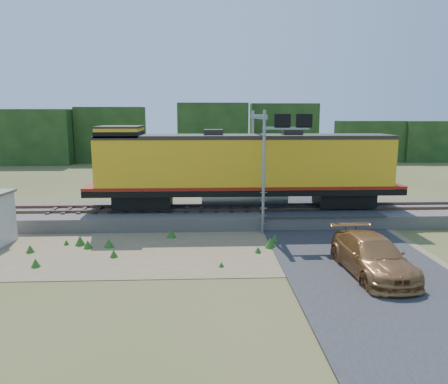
{
  "coord_description": "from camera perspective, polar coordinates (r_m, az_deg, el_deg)",
  "views": [
    {
      "loc": [
        0.23,
        -20.24,
        6.64
      ],
      "look_at": [
        1.25,
        3.0,
        2.4
      ],
      "focal_mm": 35.0,
      "sensor_mm": 36.0,
      "label": 1
    }
  ],
  "objects": [
    {
      "name": "tree_line_north",
      "position": [
        58.35,
        -2.75,
        6.81
      ],
      "size": [
        130.0,
        3.0,
        6.5
      ],
      "color": "#173714",
      "rests_on": "ground"
    },
    {
      "name": "weed_clumps",
      "position": [
        21.72,
        -12.38,
        -7.72
      ],
      "size": [
        15.0,
        6.2,
        0.56
      ],
      "primitive_type": null,
      "color": "#2D641C",
      "rests_on": "ground"
    },
    {
      "name": "ground",
      "position": [
        21.3,
        -3.03,
        -7.85
      ],
      "size": [
        140.0,
        140.0,
        0.0
      ],
      "primitive_type": "plane",
      "color": "#475123",
      "rests_on": "ground"
    },
    {
      "name": "car",
      "position": [
        19.28,
        18.81,
        -7.91
      ],
      "size": [
        2.48,
        5.54,
        1.58
      ],
      "primitive_type": "imported",
      "rotation": [
        0.0,
        0.0,
        0.05
      ],
      "color": "#AF7641",
      "rests_on": "ground"
    },
    {
      "name": "signal_gantry",
      "position": [
        25.87,
        5.38,
        6.9
      ],
      "size": [
        2.69,
        6.2,
        6.79
      ],
      "color": "gray",
      "rests_on": "ground"
    },
    {
      "name": "rails",
      "position": [
        26.87,
        -2.94,
        -2.06
      ],
      "size": [
        70.0,
        1.54,
        0.16
      ],
      "color": "brown",
      "rests_on": "ballast"
    },
    {
      "name": "dirt_shoulder",
      "position": [
        21.89,
        -8.3,
        -7.4
      ],
      "size": [
        26.0,
        8.0,
        0.03
      ],
      "primitive_type": "cube",
      "color": "#8C7754",
      "rests_on": "ground"
    },
    {
      "name": "ballast",
      "position": [
        26.97,
        -2.93,
        -3.06
      ],
      "size": [
        70.0,
        5.0,
        0.8
      ],
      "primitive_type": "cube",
      "color": "slate",
      "rests_on": "ground"
    },
    {
      "name": "road",
      "position": [
        23.0,
        14.83,
        -6.57
      ],
      "size": [
        7.0,
        66.0,
        0.86
      ],
      "color": "#38383A",
      "rests_on": "ground"
    },
    {
      "name": "locomotive",
      "position": [
        26.53,
        2.12,
        3.27
      ],
      "size": [
        19.02,
        2.9,
        4.91
      ],
      "color": "black",
      "rests_on": "rails"
    }
  ]
}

